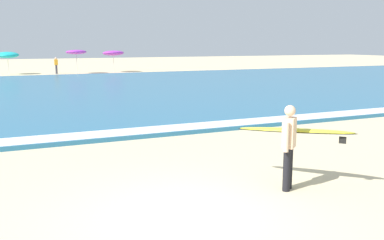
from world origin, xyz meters
The scene contains 8 objects.
ground_plane centered at (0.00, 0.00, 0.00)m, with size 160.00×160.00×0.00m, color beige.
sea centered at (0.00, 20.03, 0.07)m, with size 120.00×28.00×0.14m, color teal.
surf_foam centered at (0.00, 6.63, 0.15)m, with size 120.00×1.09×0.01m, color white.
surfer_with_board centered at (2.62, 0.50, 1.03)m, with size 1.87×2.09×1.73m.
beach_umbrella_2 centered at (-1.88, 37.85, 1.83)m, with size 2.03×2.06×2.17m.
beach_umbrella_3 centered at (4.15, 36.23, 2.08)m, with size 1.94×1.96×2.34m.
beach_umbrella_4 centered at (7.99, 37.21, 1.92)m, with size 2.13×2.16×2.25m.
beachgoer_near_row_mid centered at (2.35, 37.05, 0.84)m, with size 0.32×0.20×1.58m.
Camera 1 is at (-2.74, -6.58, 2.93)m, focal length 40.63 mm.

